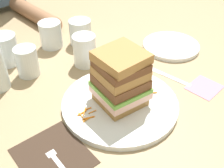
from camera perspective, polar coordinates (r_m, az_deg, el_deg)
The scene contains 30 objects.
ground_plane at distance 0.71m, azimuth 1.27°, elevation -4.73°, with size 3.00×3.00×0.00m, color #9E8460.
main_plate at distance 0.71m, azimuth 1.68°, elevation -4.08°, with size 0.30×0.30×0.01m, color white.
sandwich at distance 0.66m, azimuth 1.83°, elevation 0.94°, with size 0.13×0.13×0.15m.
carrot_shred_0 at distance 0.66m, azimuth -5.23°, elevation -7.30°, with size 0.00×0.00×0.02m, color orange.
carrot_shred_1 at distance 0.69m, azimuth -5.00°, elevation -5.14°, with size 0.00×0.00×0.02m, color orange.
carrot_shred_2 at distance 0.67m, azimuth -6.51°, elevation -6.39°, with size 0.00×0.00×0.02m, color orange.
carrot_shred_3 at distance 0.68m, azimuth -5.72°, elevation -5.67°, with size 0.00×0.00×0.03m, color orange.
carrot_shred_4 at distance 0.66m, azimuth -4.86°, elevation -6.98°, with size 0.00×0.00×0.03m, color orange.
carrot_shred_5 at distance 0.68m, azimuth -6.21°, elevation -5.98°, with size 0.00×0.00×0.03m, color orange.
carrot_shred_6 at distance 0.68m, azimuth -4.07°, elevation -5.76°, with size 0.00×0.00×0.02m, color orange.
carrot_shred_7 at distance 0.74m, azimuth 6.61°, elevation -1.33°, with size 0.00×0.00×0.03m, color orange.
carrot_shred_8 at distance 0.76m, azimuth 6.11°, elevation -0.44°, with size 0.00×0.00×0.03m, color orange.
carrot_shred_9 at distance 0.75m, azimuth 7.08°, elevation -1.07°, with size 0.00×0.00×0.02m, color orange.
carrot_shred_10 at distance 0.74m, azimuth 8.54°, elevation -1.79°, with size 0.00×0.00×0.02m, color orange.
carrot_shred_11 at distance 0.75m, azimuth 6.39°, elevation -0.77°, with size 0.00×0.00×0.03m, color orange.
carrot_shred_12 at distance 0.76m, azimuth 7.53°, elevation -0.39°, with size 0.00×0.00×0.02m, color orange.
carrot_shred_13 at distance 0.74m, azimuth 7.18°, elevation -1.58°, with size 0.00×0.00×0.02m, color orange.
carrot_shred_14 at distance 0.76m, azimuth 5.66°, elevation -0.51°, with size 0.00×0.00×0.03m, color orange.
carrot_shred_15 at distance 0.77m, azimuth 7.62°, elevation 0.08°, with size 0.00×0.00×0.03m, color orange.
carrot_shred_16 at distance 0.75m, azimuth 6.15°, elevation -1.19°, with size 0.00×0.00×0.02m, color orange.
napkin_dark at distance 0.62m, azimuth -12.10°, elevation -14.34°, with size 0.14×0.16×0.00m, color #38281E.
fork at distance 0.61m, azimuth -11.06°, elevation -15.52°, with size 0.03×0.17×0.00m.
knife at distance 0.84m, azimuth 10.35°, elevation 2.21°, with size 0.04×0.20×0.00m.
juice_glass at distance 0.85m, azimuth -5.68°, elevation 6.70°, with size 0.07×0.07×0.10m.
empty_tumbler_0 at distance 0.97m, azimuth -6.55°, elevation 10.61°, with size 0.08×0.08×0.09m, color silver.
empty_tumbler_1 at distance 0.84m, azimuth -17.15°, elevation 4.45°, with size 0.06×0.06×0.09m, color silver.
empty_tumbler_2 at distance 0.97m, azimuth -12.53°, elevation 9.95°, with size 0.07×0.07×0.09m, color silver.
empty_tumbler_3 at distance 0.91m, azimuth -21.15°, elevation 6.66°, with size 0.08×0.08×0.09m, color silver.
side_plate at distance 0.97m, azimuth 12.09°, elevation 7.73°, with size 0.19×0.19×0.01m, color white.
napkin_pink at distance 0.82m, azimuth 18.56°, elevation -0.63°, with size 0.09×0.08×0.00m, color pink.
Camera 1 is at (-0.38, -0.37, 0.48)m, focal length 44.23 mm.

